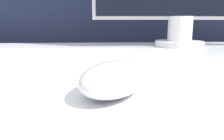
% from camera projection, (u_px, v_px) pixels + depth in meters
% --- Properties ---
extents(partition_panel, '(5.00, 0.03, 1.06)m').
position_uv_depth(partition_panel, '(111.00, 75.00, 1.13)').
color(partition_panel, black).
rests_on(partition_panel, ground_plane).
extents(computer_mouse_near, '(0.12, 0.14, 0.04)m').
position_uv_depth(computer_mouse_near, '(114.00, 78.00, 0.27)').
color(computer_mouse_near, white).
rests_on(computer_mouse_near, desk).
extents(keyboard, '(0.46, 0.18, 0.02)m').
position_uv_depth(keyboard, '(73.00, 57.00, 0.48)').
color(keyboard, silver).
rests_on(keyboard, desk).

